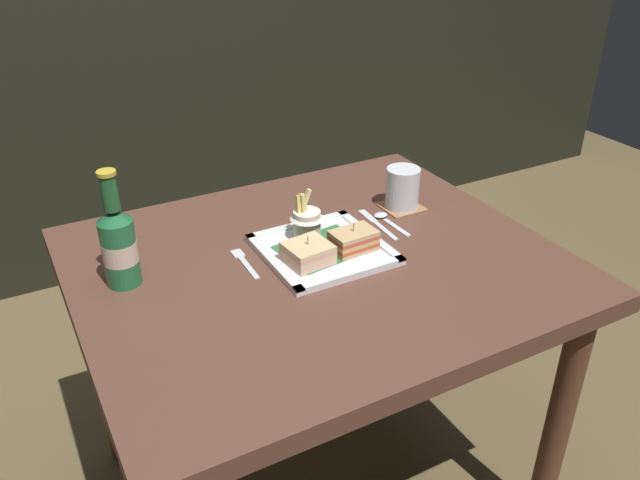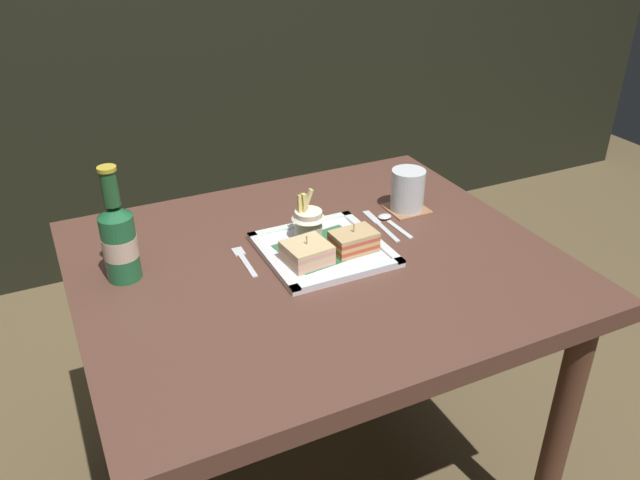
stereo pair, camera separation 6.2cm
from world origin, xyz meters
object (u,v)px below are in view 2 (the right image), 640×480
at_px(sandwich_half_left, 307,253).
at_px(spoon, 389,220).
at_px(fork, 244,260).
at_px(beer_bottle, 119,239).
at_px(water_glass, 407,192).
at_px(square_plate, 323,250).
at_px(dining_table, 317,294).
at_px(fries_cup, 308,219).
at_px(sandwich_half_right, 354,241).
at_px(knife, 379,224).

xyz_separation_m(sandwich_half_left, spoon, (0.27, 0.10, -0.03)).
bearing_deg(fork, beer_bottle, 170.23).
height_order(sandwich_half_left, water_glass, water_glass).
relative_size(beer_bottle, spoon, 1.93).
height_order(water_glass, fork, water_glass).
bearing_deg(square_plate, dining_table, -143.26).
height_order(sandwich_half_left, fries_cup, fries_cup).
distance_m(sandwich_half_right, spoon, 0.19).
distance_m(beer_bottle, knife, 0.62).
distance_m(dining_table, square_plate, 0.11).
bearing_deg(water_glass, dining_table, -158.32).
relative_size(beer_bottle, knife, 1.47).
bearing_deg(fork, knife, 2.53).
distance_m(sandwich_half_left, spoon, 0.29).
bearing_deg(spoon, fries_cup, -179.52).
bearing_deg(beer_bottle, fork, -9.77).
distance_m(sandwich_half_left, water_glass, 0.37).
xyz_separation_m(beer_bottle, water_glass, (0.71, 0.02, -0.04)).
relative_size(square_plate, knife, 1.56).
distance_m(fork, knife, 0.36).
height_order(water_glass, spoon, water_glass).
distance_m(dining_table, beer_bottle, 0.45).
xyz_separation_m(beer_bottle, fork, (0.25, -0.04, -0.09)).
xyz_separation_m(dining_table, fork, (-0.15, 0.06, 0.10)).
relative_size(sandwich_half_right, beer_bottle, 0.41).
height_order(dining_table, square_plate, square_plate).
relative_size(dining_table, beer_bottle, 4.12).
height_order(sandwich_half_right, water_glass, water_glass).
relative_size(fork, spoon, 1.04).
height_order(dining_table, fries_cup, fries_cup).
relative_size(dining_table, knife, 6.05).
relative_size(fries_cup, fork, 0.84).
bearing_deg(fork, spoon, 3.18).
bearing_deg(spoon, knife, -169.01).
relative_size(dining_table, fork, 7.67).
xyz_separation_m(water_glass, spoon, (-0.08, -0.04, -0.04)).
relative_size(sandwich_half_left, spoon, 0.77).
relative_size(water_glass, knife, 0.60).
relative_size(fries_cup, water_glass, 1.10).
bearing_deg(fork, sandwich_half_right, -19.27).
bearing_deg(spoon, sandwich_half_right, -146.37).
bearing_deg(beer_bottle, square_plate, -11.65).
xyz_separation_m(sandwich_half_left, fries_cup, (0.05, 0.10, 0.03)).
bearing_deg(water_glass, knife, -156.89).
relative_size(square_plate, water_glass, 2.59).
bearing_deg(knife, square_plate, -161.70).
height_order(beer_bottle, spoon, beer_bottle).
xyz_separation_m(fork, spoon, (0.39, 0.02, 0.00)).
bearing_deg(fork, water_glass, 7.51).
bearing_deg(sandwich_half_left, dining_table, 28.57).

